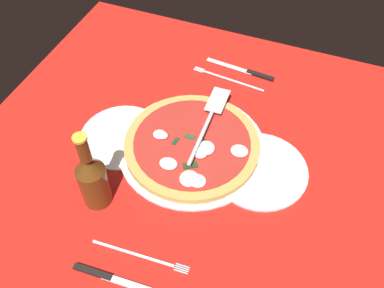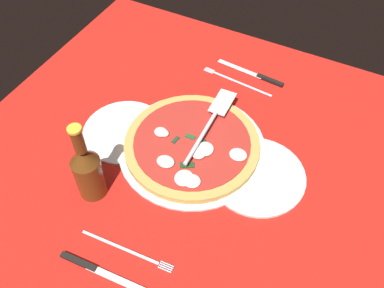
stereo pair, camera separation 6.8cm
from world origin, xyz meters
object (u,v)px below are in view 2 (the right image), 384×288
dinner_plate_left (125,132)px  pizza_server (210,122)px  place_setting_far (247,79)px  place_setting_near (112,262)px  dinner_plate_right (257,176)px  beer_bottle (88,170)px  pizza (192,145)px

dinner_plate_left → pizza_server: bearing=26.4°
dinner_plate_left → place_setting_far: bearing=58.6°
pizza_server → place_setting_near: (-2.66, -40.75, -4.17)cm
pizza_server → place_setting_near: size_ratio=1.24×
pizza_server → place_setting_far: bearing=-3.6°
dinner_plate_left → place_setting_far: place_setting_far is taller
place_setting_near → dinner_plate_right: bearing=57.5°
place_setting_near → beer_bottle: beer_bottle is taller
dinner_plate_left → dinner_plate_right: (35.58, 2.68, 0.00)cm
dinner_plate_right → place_setting_far: 34.22cm
place_setting_near → beer_bottle: bearing=133.4°
dinner_plate_right → place_setting_far: size_ratio=0.99×
pizza_server → dinner_plate_right: bearing=-116.2°
place_setting_far → beer_bottle: 54.89cm
dinner_plate_right → place_setting_near: bearing=-118.9°
dinner_plate_right → place_setting_near: place_setting_near is taller
pizza → beer_bottle: size_ratio=1.53×
dinner_plate_right → beer_bottle: 39.16cm
place_setting_far → pizza: bearing=90.7°
dinner_plate_left → place_setting_near: 35.33cm
place_setting_near → place_setting_far: 64.36cm
pizza_server → beer_bottle: (-16.26, -28.09, 3.73)cm
dinner_plate_right → place_setting_near: 38.41cm
pizza → place_setting_far: 30.42cm
dinner_plate_right → place_setting_near: size_ratio=1.04×
dinner_plate_left → pizza: 18.31cm
dinner_plate_left → place_setting_far: (20.34, 33.31, -0.14)cm
place_setting_near → beer_bottle: (-13.60, 12.66, 7.90)cm
dinner_plate_right → pizza_server: 17.87cm
beer_bottle → dinner_plate_right: bearing=33.1°
pizza_server → place_setting_far: 23.90cm
dinner_plate_left → pizza: size_ratio=0.64×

